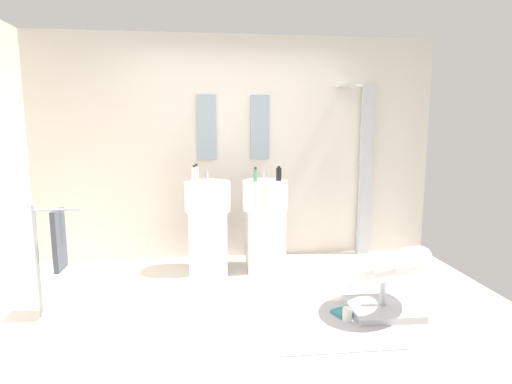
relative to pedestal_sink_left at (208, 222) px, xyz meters
The scene contains 16 objects.
ground_plane 1.28m from the pedestal_sink_left, 74.33° to the right, with size 4.80×3.60×0.04m, color silver.
rear_partition 0.99m from the pedestal_sink_left, 60.23° to the left, with size 4.80×0.10×2.60m, color beige.
pedestal_sink_left is the anchor object (origin of this frame).
pedestal_sink_right 0.62m from the pedestal_sink_left, ahead, with size 0.49×0.49×1.08m.
vanity_mirror_left 1.12m from the pedestal_sink_left, 90.00° to the left, with size 0.22×0.03×0.74m, color #8C9EA8.
vanity_mirror_right 1.28m from the pedestal_sink_left, 37.29° to the left, with size 0.22×0.03×0.74m, color #8C9EA8.
shower_column 2.01m from the pedestal_sink_left, 12.54° to the left, with size 0.49×0.24×2.05m.
lounge_chair 1.91m from the pedestal_sink_left, 39.32° to the right, with size 1.09×1.09×0.65m.
towel_rack 1.57m from the pedestal_sink_left, 141.29° to the right, with size 0.37×0.22×0.95m.
area_rug 1.76m from the pedestal_sink_left, 55.57° to the right, with size 0.90×0.85×0.01m, color #B2B2B7.
magazine_teal 1.76m from the pedestal_sink_left, 46.38° to the right, with size 0.24×0.15×0.03m, color teal.
coffee_mug 1.81m from the pedestal_sink_left, 50.39° to the right, with size 0.08×0.08×0.11m, color white.
soap_bottle_white 0.54m from the pedestal_sink_left, 156.31° to the left, with size 0.05×0.05×0.17m.
soap_bottle_green 0.73m from the pedestal_sink_left, ahead, with size 0.05×0.05×0.15m.
soap_bottle_grey 0.55m from the pedestal_sink_left, 143.07° to the left, with size 0.05×0.05×0.18m.
soap_bottle_black 0.93m from the pedestal_sink_left, ahead, with size 0.06×0.06×0.16m.
Camera 1 is at (-0.27, -3.26, 1.55)m, focal length 28.92 mm.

